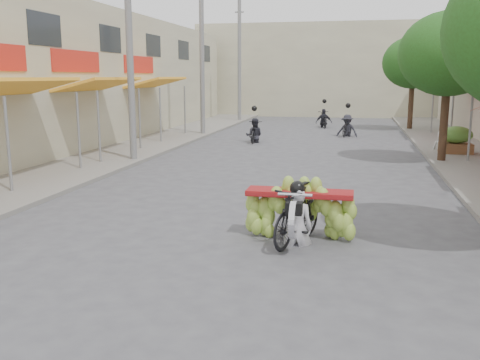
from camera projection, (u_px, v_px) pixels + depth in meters
name	position (u px, v px, depth m)	size (l,w,h in m)	color
ground	(153.00, 325.00, 6.65)	(120.00, 120.00, 0.00)	#515155
sidewalk_left	(127.00, 148.00, 22.48)	(4.00, 60.00, 0.12)	gray
shophouse_row_left	(1.00, 77.00, 21.97)	(9.77, 40.00, 6.00)	#B8B291
far_building	(327.00, 70.00, 42.45)	(20.00, 6.00, 7.00)	#B8B291
utility_pole_mid	(130.00, 47.00, 18.51)	(0.60, 0.24, 8.00)	slate
utility_pole_far	(202.00, 57.00, 27.15)	(0.60, 0.24, 8.00)	slate
utility_pole_back	(239.00, 61.00, 35.79)	(0.60, 0.24, 8.00)	slate
street_tree_mid	(449.00, 54.00, 18.25)	(3.40, 3.40, 5.25)	#3A2719
street_tree_far	(413.00, 63.00, 29.76)	(3.40, 3.40, 5.25)	#3A2719
produce_crate_far	(456.00, 138.00, 20.59)	(1.20, 0.88, 1.16)	brown
banana_motorbike	(298.00, 206.00, 9.90)	(2.20, 1.98, 1.98)	black
pedestrian	(443.00, 130.00, 21.57)	(0.82, 0.53, 1.59)	silver
bg_motorbike_a	(254.00, 127.00, 24.90)	(0.82, 1.72, 1.95)	black
bg_motorbike_b	(347.00, 120.00, 27.32)	(1.16, 1.68, 1.95)	black
bg_motorbike_c	(324.00, 114.00, 32.11)	(1.05, 1.76, 1.95)	black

